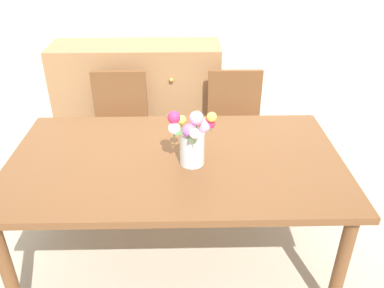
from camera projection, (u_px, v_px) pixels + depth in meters
ground_plane at (178, 252)px, 2.59m from camera, size 12.00×12.00×0.00m
dining_table at (176, 169)px, 2.26m from camera, size 1.87×1.07×0.73m
chair_left at (120, 122)px, 3.08m from camera, size 0.42×0.42×0.90m
chair_right at (235, 121)px, 3.09m from camera, size 0.42×0.42×0.90m
dresser at (139, 101)px, 3.48m from camera, size 1.40×0.47×1.00m
flower_vase at (193, 137)px, 2.10m from camera, size 0.26×0.22×0.32m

